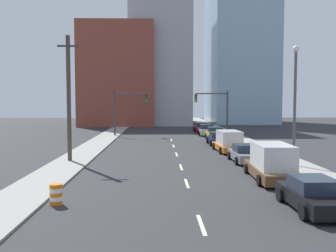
% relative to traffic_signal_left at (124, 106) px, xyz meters
% --- Properties ---
extents(sidewalk_left, '(2.88, 97.09, 0.12)m').
position_rel_traffic_signal_left_xyz_m(sidewalk_left, '(-2.15, 4.72, -3.93)').
color(sidewalk_left, gray).
rests_on(sidewalk_left, ground).
extents(sidewalk_right, '(2.88, 97.09, 0.12)m').
position_rel_traffic_signal_left_xyz_m(sidewalk_right, '(14.42, 4.72, -3.93)').
color(sidewalk_right, gray).
rests_on(sidewalk_right, ground).
extents(lane_stripe_at_7m, '(0.16, 2.40, 0.01)m').
position_rel_traffic_signal_left_xyz_m(lane_stripe_at_7m, '(6.13, -36.52, -3.99)').
color(lane_stripe_at_7m, beige).
rests_on(lane_stripe_at_7m, ground).
extents(lane_stripe_at_14m, '(0.16, 2.40, 0.01)m').
position_rel_traffic_signal_left_xyz_m(lane_stripe_at_14m, '(6.13, -29.33, -3.99)').
color(lane_stripe_at_14m, beige).
rests_on(lane_stripe_at_14m, ground).
extents(lane_stripe_at_20m, '(0.16, 2.40, 0.01)m').
position_rel_traffic_signal_left_xyz_m(lane_stripe_at_20m, '(6.13, -24.06, -3.99)').
color(lane_stripe_at_20m, beige).
rests_on(lane_stripe_at_20m, ground).
extents(lane_stripe_at_26m, '(0.16, 2.40, 0.01)m').
position_rel_traffic_signal_left_xyz_m(lane_stripe_at_26m, '(6.13, -17.62, -3.99)').
color(lane_stripe_at_26m, beige).
rests_on(lane_stripe_at_26m, ground).
extents(lane_stripe_at_32m, '(0.16, 2.40, 0.01)m').
position_rel_traffic_signal_left_xyz_m(lane_stripe_at_32m, '(6.13, -11.42, -3.99)').
color(lane_stripe_at_32m, beige).
rests_on(lane_stripe_at_32m, ground).
extents(lane_stripe_at_39m, '(0.16, 2.40, 0.01)m').
position_rel_traffic_signal_left_xyz_m(lane_stripe_at_39m, '(6.13, -5.27, -3.99)').
color(lane_stripe_at_39m, beige).
rests_on(lane_stripe_at_39m, ground).
extents(building_brick_left, '(14.00, 16.00, 19.29)m').
position_rel_traffic_signal_left_xyz_m(building_brick_left, '(-3.21, 24.70, 5.65)').
color(building_brick_left, brown).
rests_on(building_brick_left, ground).
extents(building_office_center, '(12.00, 20.00, 30.82)m').
position_rel_traffic_signal_left_xyz_m(building_office_center, '(5.03, 28.70, 11.42)').
color(building_office_center, '#A8A8AD').
rests_on(building_office_center, ground).
extents(building_glass_right, '(13.00, 20.00, 35.85)m').
position_rel_traffic_signal_left_xyz_m(building_glass_right, '(22.56, 32.70, 13.94)').
color(building_glass_right, '#99B7CC').
rests_on(building_glass_right, ground).
extents(traffic_signal_left, '(4.58, 0.35, 6.12)m').
position_rel_traffic_signal_left_xyz_m(traffic_signal_left, '(0.00, 0.00, 0.00)').
color(traffic_signal_left, '#38383D').
rests_on(traffic_signal_left, ground).
extents(traffic_signal_right, '(4.58, 0.35, 6.12)m').
position_rel_traffic_signal_left_xyz_m(traffic_signal_right, '(12.60, 0.00, 0.00)').
color(traffic_signal_right, '#38383D').
rests_on(traffic_signal_right, ground).
extents(utility_pole_left_mid, '(1.60, 0.32, 9.69)m').
position_rel_traffic_signal_left_xyz_m(utility_pole_left_mid, '(-2.33, -21.53, 0.98)').
color(utility_pole_left_mid, '#473D33').
rests_on(utility_pole_left_mid, ground).
extents(traffic_barrel, '(0.56, 0.56, 0.95)m').
position_rel_traffic_signal_left_xyz_m(traffic_barrel, '(-0.15, -33.59, -3.52)').
color(traffic_barrel, orange).
rests_on(traffic_barrel, ground).
extents(street_lamp, '(0.44, 0.44, 8.59)m').
position_rel_traffic_signal_left_xyz_m(street_lamp, '(14.18, -24.20, 0.97)').
color(street_lamp, '#4C4C51').
rests_on(street_lamp, ground).
extents(sedan_black, '(2.14, 4.48, 1.42)m').
position_rel_traffic_signal_left_xyz_m(sedan_black, '(11.16, -34.73, -3.34)').
color(sedan_black, black).
rests_on(sedan_black, ground).
extents(box_truck_brown, '(2.62, 5.94, 2.17)m').
position_rel_traffic_signal_left_xyz_m(box_truck_brown, '(11.29, -28.50, -2.97)').
color(box_truck_brown, brown).
rests_on(box_truck_brown, ground).
extents(sedan_gray, '(2.17, 4.41, 1.37)m').
position_rel_traffic_signal_left_xyz_m(sedan_gray, '(11.22, -21.95, -3.36)').
color(sedan_gray, slate).
rests_on(sedan_gray, ground).
extents(box_truck_orange, '(2.55, 5.30, 1.97)m').
position_rel_traffic_signal_left_xyz_m(box_truck_orange, '(11.08, -16.08, -3.06)').
color(box_truck_orange, orange).
rests_on(box_truck_orange, ground).
extents(sedan_navy, '(2.09, 4.45, 1.39)m').
position_rel_traffic_signal_left_xyz_m(sedan_navy, '(10.96, -10.36, -3.35)').
color(sedan_navy, '#141E47').
rests_on(sedan_navy, ground).
extents(sedan_yellow, '(2.27, 4.36, 1.54)m').
position_rel_traffic_signal_left_xyz_m(sedan_yellow, '(11.50, -5.08, -3.29)').
color(sedan_yellow, gold).
rests_on(sedan_yellow, ground).
extents(sedan_silver, '(2.29, 4.32, 1.52)m').
position_rel_traffic_signal_left_xyz_m(sedan_silver, '(11.15, 0.72, -3.30)').
color(sedan_silver, '#B2B2BC').
rests_on(sedan_silver, ground).
extents(sedan_red, '(2.20, 4.61, 1.39)m').
position_rel_traffic_signal_left_xyz_m(sedan_red, '(11.16, 6.99, -3.34)').
color(sedan_red, red).
rests_on(sedan_red, ground).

